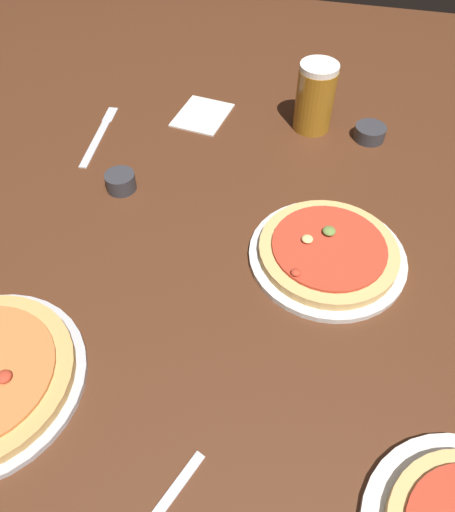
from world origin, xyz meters
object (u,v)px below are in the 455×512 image
ramekin_sauce (370,133)px  napkin_folded (202,114)px  knife_right (99,135)px  pizza_plate_far (328,253)px  ramekin_butter (121,182)px  beer_mug_dark (315,96)px

ramekin_sauce → napkin_folded: size_ratio=0.50×
ramekin_sauce → knife_right: ramekin_sauce is taller
pizza_plate_far → knife_right: 0.61m
ramekin_butter → napkin_folded: ramekin_butter is taller
ramekin_sauce → knife_right: bearing=-167.4°
beer_mug_dark → napkin_folded: bearing=-175.5°
ramekin_butter → knife_right: size_ratio=0.26×
beer_mug_dark → knife_right: size_ratio=0.66×
beer_mug_dark → knife_right: 0.51m
ramekin_sauce → knife_right: (-0.61, -0.14, -0.01)m
beer_mug_dark → ramekin_butter: beer_mug_dark is taller
beer_mug_dark → ramekin_sauce: 0.15m
ramekin_butter → pizza_plate_far: bearing=-12.1°
pizza_plate_far → napkin_folded: pizza_plate_far is taller
ramekin_butter → knife_right: ramekin_butter is taller
pizza_plate_far → ramekin_butter: size_ratio=4.61×
napkin_folded → beer_mug_dark: bearing=4.5°
knife_right → napkin_folded: bearing=32.6°
ramekin_butter → napkin_folded: (0.09, 0.30, -0.01)m
ramekin_butter → napkin_folded: size_ratio=0.44×
napkin_folded → knife_right: size_ratio=0.60×
beer_mug_dark → knife_right: beer_mug_dark is taller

